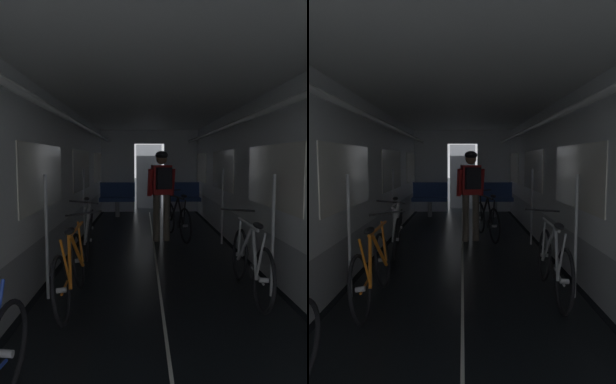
# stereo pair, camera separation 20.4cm
# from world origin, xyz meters

# --- Properties ---
(train_car_shell) EXTENTS (3.14, 12.34, 2.57)m
(train_car_shell) POSITION_xyz_m (-0.00, 3.60, 1.70)
(train_car_shell) COLOR black
(train_car_shell) RESTS_ON ground
(bench_seat_far_left) EXTENTS (0.98, 0.51, 0.95)m
(bench_seat_far_left) POSITION_xyz_m (-0.90, 8.07, 0.57)
(bench_seat_far_left) COLOR gray
(bench_seat_far_left) RESTS_ON ground
(bench_seat_far_right) EXTENTS (0.98, 0.51, 0.95)m
(bench_seat_far_right) POSITION_xyz_m (0.90, 8.07, 0.57)
(bench_seat_far_right) COLOR gray
(bench_seat_far_right) RESTS_ON ground
(bicycle_white) EXTENTS (0.44, 1.69, 0.95)m
(bicycle_white) POSITION_xyz_m (-1.10, 4.13, 0.38)
(bicycle_white) COLOR black
(bicycle_white) RESTS_ON ground
(bicycle_silver) EXTENTS (0.44, 1.69, 0.95)m
(bicycle_silver) POSITION_xyz_m (1.04, 2.17, 0.38)
(bicycle_silver) COLOR black
(bicycle_silver) RESTS_ON ground
(bicycle_orange) EXTENTS (0.44, 1.69, 0.95)m
(bicycle_orange) POSITION_xyz_m (-0.97, 1.94, 0.38)
(bicycle_orange) COLOR black
(bicycle_orange) RESTS_ON ground
(person_cyclist_aisle) EXTENTS (0.56, 0.44, 1.73)m
(person_cyclist_aisle) POSITION_xyz_m (0.16, 4.98, 1.07)
(person_cyclist_aisle) COLOR brown
(person_cyclist_aisle) RESTS_ON ground
(bicycle_black_in_aisle) EXTENTS (0.51, 1.66, 0.94)m
(bicycle_black_in_aisle) POSITION_xyz_m (0.49, 5.25, 0.38)
(bicycle_black_in_aisle) COLOR black
(bicycle_black_in_aisle) RESTS_ON ground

